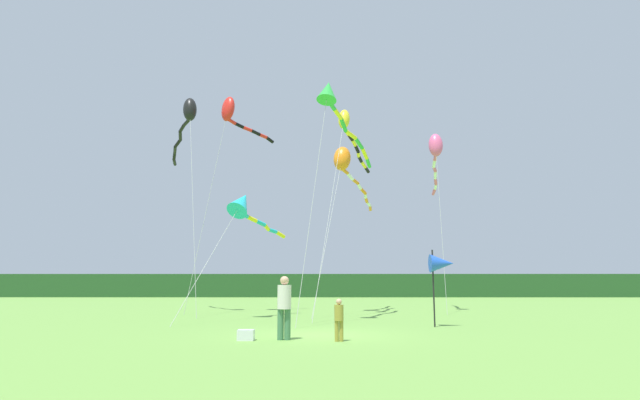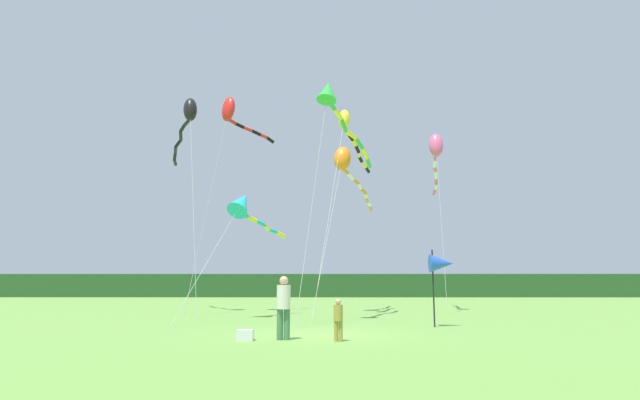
{
  "view_description": "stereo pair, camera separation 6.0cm",
  "coord_description": "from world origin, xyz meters",
  "px_view_note": "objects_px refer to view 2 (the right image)",
  "views": [
    {
      "loc": [
        0.14,
        -16.78,
        1.63
      ],
      "look_at": [
        0.0,
        6.0,
        5.34
      ],
      "focal_mm": 28.74,
      "sensor_mm": 36.0,
      "label": 1
    },
    {
      "loc": [
        0.2,
        -16.78,
        1.63
      ],
      "look_at": [
        0.0,
        6.0,
        5.34
      ],
      "focal_mm": 28.74,
      "sensor_mm": 36.0,
      "label": 2
    }
  ],
  "objects_px": {
    "kite_cyan": "(244,205)",
    "kite_orange": "(345,164)",
    "cooler_box": "(245,335)",
    "person_adult": "(284,304)",
    "person_child": "(338,317)",
    "kite_yellow": "(349,131)",
    "kite_rainbow": "(436,152)",
    "kite_black": "(188,117)",
    "kite_red": "(231,112)",
    "banner_flag_pole": "(441,264)",
    "kite_green": "(335,104)"
  },
  "relations": [
    {
      "from": "kite_orange",
      "to": "kite_yellow",
      "type": "relative_size",
      "value": 0.99
    },
    {
      "from": "kite_orange",
      "to": "person_child",
      "type": "bearing_deg",
      "value": -93.4
    },
    {
      "from": "kite_cyan",
      "to": "kite_green",
      "type": "distance_m",
      "value": 6.5
    },
    {
      "from": "kite_orange",
      "to": "kite_rainbow",
      "type": "bearing_deg",
      "value": 10.93
    },
    {
      "from": "banner_flag_pole",
      "to": "kite_cyan",
      "type": "xyz_separation_m",
      "value": [
        -8.38,
        4.7,
        3.0
      ]
    },
    {
      "from": "kite_cyan",
      "to": "kite_black",
      "type": "xyz_separation_m",
      "value": [
        -4.17,
        4.53,
        5.99
      ]
    },
    {
      "from": "banner_flag_pole",
      "to": "kite_red",
      "type": "height_order",
      "value": "kite_red"
    },
    {
      "from": "kite_cyan",
      "to": "kite_orange",
      "type": "distance_m",
      "value": 7.76
    },
    {
      "from": "person_child",
      "to": "banner_flag_pole",
      "type": "height_order",
      "value": "banner_flag_pole"
    },
    {
      "from": "person_child",
      "to": "kite_black",
      "type": "xyz_separation_m",
      "value": [
        -8.46,
        14.07,
        10.68
      ]
    },
    {
      "from": "cooler_box",
      "to": "kite_red",
      "type": "distance_m",
      "value": 18.04
    },
    {
      "from": "cooler_box",
      "to": "kite_red",
      "type": "height_order",
      "value": "kite_red"
    },
    {
      "from": "kite_rainbow",
      "to": "kite_yellow",
      "type": "relative_size",
      "value": 0.96
    },
    {
      "from": "person_adult",
      "to": "kite_cyan",
      "type": "height_order",
      "value": "kite_cyan"
    },
    {
      "from": "cooler_box",
      "to": "kite_cyan",
      "type": "height_order",
      "value": "kite_cyan"
    },
    {
      "from": "banner_flag_pole",
      "to": "kite_orange",
      "type": "bearing_deg",
      "value": 108.71
    },
    {
      "from": "person_adult",
      "to": "kite_rainbow",
      "type": "relative_size",
      "value": 0.17
    },
    {
      "from": "kite_rainbow",
      "to": "kite_orange",
      "type": "xyz_separation_m",
      "value": [
        -5.58,
        -1.08,
        -0.99
      ]
    },
    {
      "from": "kite_green",
      "to": "kite_red",
      "type": "xyz_separation_m",
      "value": [
        -5.94,
        6.07,
        1.71
      ]
    },
    {
      "from": "person_child",
      "to": "kite_cyan",
      "type": "distance_m",
      "value": 11.46
    },
    {
      "from": "kite_green",
      "to": "kite_rainbow",
      "type": "xyz_separation_m",
      "value": [
        6.34,
        7.67,
        -0.32
      ]
    },
    {
      "from": "kite_black",
      "to": "kite_red",
      "type": "distance_m",
      "value": 2.62
    },
    {
      "from": "cooler_box",
      "to": "kite_rainbow",
      "type": "distance_m",
      "value": 20.07
    },
    {
      "from": "kite_rainbow",
      "to": "person_adult",
      "type": "bearing_deg",
      "value": -117.97
    },
    {
      "from": "kite_orange",
      "to": "person_adult",
      "type": "bearing_deg",
      "value": -99.9
    },
    {
      "from": "person_adult",
      "to": "kite_rainbow",
      "type": "distance_m",
      "value": 19.11
    },
    {
      "from": "kite_rainbow",
      "to": "kite_orange",
      "type": "distance_m",
      "value": 5.77
    },
    {
      "from": "person_child",
      "to": "kite_yellow",
      "type": "relative_size",
      "value": 0.11
    },
    {
      "from": "person_child",
      "to": "kite_black",
      "type": "bearing_deg",
      "value": 121.02
    },
    {
      "from": "cooler_box",
      "to": "kite_rainbow",
      "type": "height_order",
      "value": "kite_rainbow"
    },
    {
      "from": "banner_flag_pole",
      "to": "kite_red",
      "type": "xyz_separation_m",
      "value": [
        -9.95,
        9.04,
        9.2
      ]
    },
    {
      "from": "cooler_box",
      "to": "kite_green",
      "type": "bearing_deg",
      "value": 69.84
    },
    {
      "from": "cooler_box",
      "to": "banner_flag_pole",
      "type": "bearing_deg",
      "value": 34.03
    },
    {
      "from": "cooler_box",
      "to": "kite_yellow",
      "type": "relative_size",
      "value": 0.04
    },
    {
      "from": "kite_cyan",
      "to": "kite_orange",
      "type": "bearing_deg",
      "value": 43.4
    },
    {
      "from": "banner_flag_pole",
      "to": "kite_orange",
      "type": "xyz_separation_m",
      "value": [
        -3.24,
        9.57,
        6.18
      ]
    },
    {
      "from": "person_adult",
      "to": "kite_cyan",
      "type": "relative_size",
      "value": 0.23
    },
    {
      "from": "person_adult",
      "to": "banner_flag_pole",
      "type": "xyz_separation_m",
      "value": [
        5.69,
        4.47,
        1.33
      ]
    },
    {
      "from": "person_child",
      "to": "kite_black",
      "type": "distance_m",
      "value": 19.58
    },
    {
      "from": "kite_black",
      "to": "kite_red",
      "type": "height_order",
      "value": "kite_red"
    },
    {
      "from": "person_child",
      "to": "kite_cyan",
      "type": "relative_size",
      "value": 0.15
    },
    {
      "from": "person_adult",
      "to": "kite_yellow",
      "type": "height_order",
      "value": "kite_yellow"
    },
    {
      "from": "kite_red",
      "to": "person_child",
      "type": "bearing_deg",
      "value": -67.13
    },
    {
      "from": "cooler_box",
      "to": "kite_cyan",
      "type": "bearing_deg",
      "value": 99.79
    },
    {
      "from": "kite_red",
      "to": "kite_cyan",
      "type": "bearing_deg",
      "value": -70.11
    },
    {
      "from": "cooler_box",
      "to": "banner_flag_pole",
      "type": "relative_size",
      "value": 0.16
    },
    {
      "from": "kite_yellow",
      "to": "kite_black",
      "type": "xyz_separation_m",
      "value": [
        -9.43,
        1.63,
        1.37
      ]
    },
    {
      "from": "person_adult",
      "to": "person_child",
      "type": "bearing_deg",
      "value": -13.01
    },
    {
      "from": "kite_green",
      "to": "kite_orange",
      "type": "relative_size",
      "value": 0.98
    },
    {
      "from": "banner_flag_pole",
      "to": "kite_orange",
      "type": "relative_size",
      "value": 0.26
    }
  ]
}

